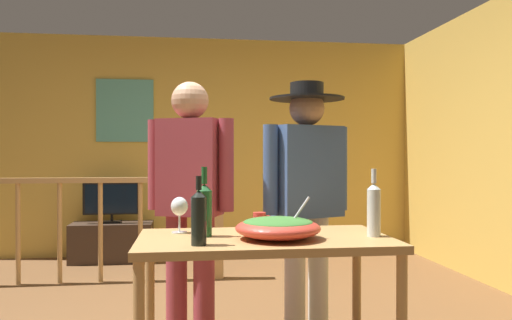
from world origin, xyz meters
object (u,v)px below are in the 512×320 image
Objects in this scene: wine_glass at (179,208)px; wine_bottle_dark at (199,216)px; person_standing_left at (190,192)px; person_standing_right at (307,187)px; serving_table at (264,254)px; salad_bowl at (278,227)px; tv_console at (112,242)px; wine_bottle_clear at (374,209)px; stair_railing at (123,216)px; flat_screen_tv at (111,199)px; wine_bottle_green at (204,209)px; mug_red at (260,220)px; framed_picture at (125,111)px.

wine_glass is 0.60× the size of wine_bottle_dark.
person_standing_left is 0.99× the size of person_standing_right.
serving_table is 0.78m from person_standing_left.
tv_console is at bearing 110.26° from salad_bowl.
wine_bottle_clear is 0.21× the size of person_standing_left.
person_standing_right is (0.79, 0.45, 0.07)m from wine_glass.
person_standing_right is at bearing 104.22° from wine_bottle_clear.
stair_railing is 7.89× the size of wine_bottle_clear.
serving_table is at bearing -69.94° from flat_screen_tv.
wine_bottle_dark is at bearing 28.31° from person_standing_right.
wine_bottle_clear is (0.54, -0.07, 0.23)m from serving_table.
wine_bottle_clear is (0.84, -0.11, 0.00)m from wine_bottle_green.
person_standing_right reaches higher than wine_bottle_dark.
mug_red is at bearing -64.99° from stair_railing.
wine_bottle_green is at bearing 172.49° from wine_bottle_clear.
mug_red is (-0.04, 0.36, -0.01)m from salad_bowl.
salad_bowl reaches higher than mug_red.
wine_bottle_clear is (1.66, -3.76, -0.80)m from framed_picture.
wine_glass is 1.00m from wine_bottle_clear.
wine_bottle_clear is at bearing -66.16° from framed_picture.
stair_railing reaches higher than wine_glass.
person_standing_right is (1.36, -1.81, 0.38)m from stair_railing.
mug_red is (1.25, -3.09, 0.13)m from flat_screen_tv.
wine_bottle_dark reaches higher than flat_screen_tv.
stair_railing reaches higher than serving_table.
wine_bottle_green is 1.03× the size of wine_bottle_clear.
framed_picture is 0.45× the size of person_standing_right.
framed_picture is 3.67m from wine_glass.
wine_glass is at bearing 151.32° from salad_bowl.
wine_bottle_clear is at bearing -58.60° from stair_railing.
tv_console is at bearing 104.03° from wine_bottle_dark.
mug_red is (0.35, 0.49, -0.08)m from wine_bottle_dark.
mug_red is 0.06× the size of person_standing_left.
wine_bottle_green reaches higher than mug_red.
wine_glass reaches higher than flat_screen_tv.
framed_picture is at bearing 113.84° from wine_bottle_clear.
wine_glass is at bearing 132.25° from wine_bottle_green.
flat_screen_tv is 3.47m from wine_bottle_green.
serving_table is at bearing 142.09° from person_standing_left.
stair_railing is 1.63× the size of person_standing_left.
mug_red is (0.02, 0.28, 0.13)m from serving_table.
framed_picture is 2.12× the size of wine_bottle_green.
person_standing_left is at bearing -70.93° from stair_railing.
framed_picture is 0.28× the size of stair_railing.
wine_bottle_clear is at bearing 1.42° from salad_bowl.
stair_railing is 2.14× the size of serving_table.
tv_console is (-0.11, -0.29, -1.51)m from framed_picture.
wine_bottle_clear reaches higher than mug_red.
person_standing_right is at bearing -64.12° from framed_picture.
wine_bottle_dark reaches higher than tv_console.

